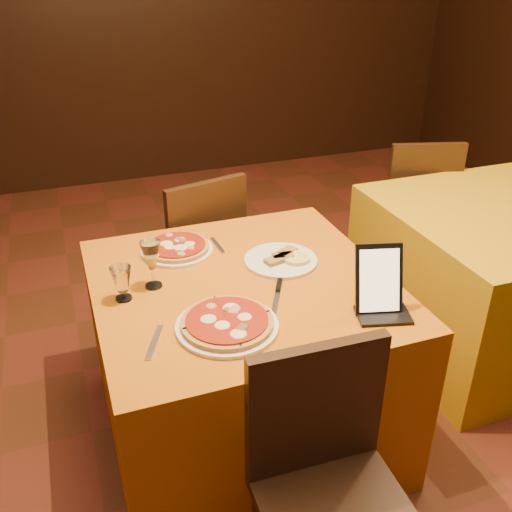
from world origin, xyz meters
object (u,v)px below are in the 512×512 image
object	(u,v)px
water_glass	(122,283)
wine_glass	(152,264)
main_table	(243,360)
side_table	(493,277)
pizza_far	(177,248)
chair_main_far	(192,253)
tablet	(379,279)
chair_side_far	(410,206)
pizza_near	(227,324)

from	to	relation	value
water_glass	wine_glass	bearing A→B (deg)	22.81
main_table	side_table	xyz separation A→B (m)	(1.42, 0.20, 0.00)
pizza_far	main_table	bearing A→B (deg)	-61.05
chair_main_far	tablet	bearing A→B (deg)	94.34
side_table	chair_side_far	xyz separation A→B (m)	(0.00, 0.78, 0.08)
chair_side_far	pizza_far	xyz separation A→B (m)	(-1.60, -0.66, 0.31)
tablet	chair_main_far	bearing A→B (deg)	123.02
water_glass	side_table	bearing A→B (deg)	5.18
chair_side_far	wine_glass	xyz separation A→B (m)	(-1.74, -0.90, 0.39)
pizza_far	chair_main_far	bearing A→B (deg)	71.08
pizza_near	water_glass	xyz separation A→B (m)	(-0.30, 0.30, 0.05)
chair_side_far	main_table	bearing A→B (deg)	50.62
pizza_far	water_glass	distance (m)	0.39
chair_main_far	tablet	xyz separation A→B (m)	(0.38, -1.17, 0.41)
main_table	pizza_near	bearing A→B (deg)	-117.91
side_table	wine_glass	xyz separation A→B (m)	(-1.74, -0.12, 0.47)
side_table	main_table	bearing A→B (deg)	-172.14
main_table	wine_glass	bearing A→B (deg)	166.32
pizza_near	tablet	size ratio (longest dim) A/B	1.41
main_table	pizza_near	distance (m)	0.49
main_table	chair_side_far	bearing A→B (deg)	34.41
pizza_near	pizza_far	bearing A→B (deg)	93.36
chair_side_far	water_glass	size ratio (longest dim) A/B	7.00
side_table	chair_side_far	size ratio (longest dim) A/B	1.21
pizza_far	water_glass	bearing A→B (deg)	-132.03
pizza_far	wine_glass	world-z (taller)	wine_glass
water_glass	chair_main_far	bearing A→B (deg)	61.44
chair_side_far	tablet	distance (m)	1.73
chair_side_far	wine_glass	bearing A→B (deg)	43.45
chair_side_far	pizza_near	world-z (taller)	chair_side_far
side_table	chair_main_far	size ratio (longest dim) A/B	1.21
wine_glass	tablet	bearing A→B (deg)	-30.62
chair_main_far	chair_side_far	world-z (taller)	same
wine_glass	tablet	xyz separation A→B (m)	(0.70, -0.41, 0.03)
water_glass	tablet	world-z (taller)	tablet
pizza_far	water_glass	world-z (taller)	water_glass
chair_side_far	side_table	bearing A→B (deg)	106.21
chair_main_far	chair_side_far	size ratio (longest dim) A/B	1.00
pizza_near	wine_glass	world-z (taller)	wine_glass
tablet	main_table	bearing A→B (deg)	153.50
side_table	pizza_near	distance (m)	1.68
chair_side_far	pizza_far	world-z (taller)	chair_side_far
pizza_near	side_table	bearing A→B (deg)	16.52
pizza_near	water_glass	distance (m)	0.42
main_table	side_table	world-z (taller)	same
pizza_near	water_glass	bearing A→B (deg)	135.03
side_table	chair_side_far	bearing A→B (deg)	90.00
main_table	chair_side_far	size ratio (longest dim) A/B	1.21
side_table	pizza_near	world-z (taller)	pizza_near
pizza_near	water_glass	size ratio (longest dim) A/B	2.65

